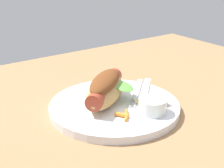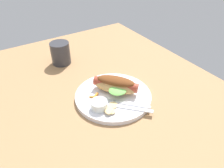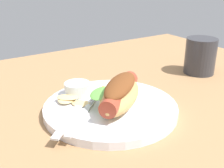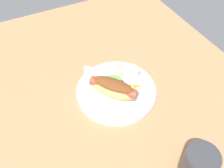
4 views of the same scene
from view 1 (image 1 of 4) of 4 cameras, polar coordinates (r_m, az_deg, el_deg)
name	(u,v)px [view 1 (image 1 of 4)]	position (r cm, az deg, el deg)	size (l,w,h in cm)	color
ground_plane	(121,119)	(64.41, 1.72, -6.23)	(120.00, 90.00, 1.80)	#9E754C
plate	(116,106)	(65.58, 0.67, -4.00)	(26.63, 26.63, 1.60)	white
hot_dog	(105,88)	(64.60, -1.20, -0.81)	(16.32, 15.04, 5.84)	tan
sauce_ramekin	(152,106)	(61.18, 7.29, -3.91)	(5.41, 5.41, 2.82)	white
fork	(137,92)	(70.11, 4.47, -1.38)	(11.83, 11.33, 0.40)	silver
knife	(145,90)	(71.12, 6.03, -1.10)	(13.86, 1.40, 0.36)	silver
chips_pile	(154,101)	(64.93, 7.48, -3.12)	(6.88, 7.54, 1.29)	#E2BE7C
carrot_garnish	(124,115)	(59.55, 2.18, -5.62)	(3.26, 3.67, 0.83)	orange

